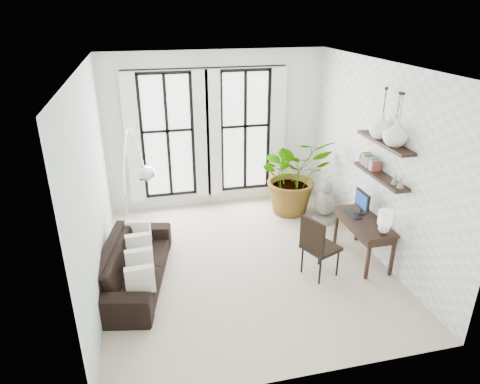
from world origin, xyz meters
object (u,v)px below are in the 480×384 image
object	(u,v)px
desk	(366,224)
arc_lamp	(131,156)
desk_chair	(317,244)
buddha	(325,205)
plant	(294,175)
sofa	(134,264)

from	to	relation	value
desk	arc_lamp	xyz separation A→B (m)	(-3.65, 1.06, 1.09)
desk_chair	buddha	xyz separation A→B (m)	(0.91, 1.74, -0.24)
plant	arc_lamp	bearing A→B (deg)	-162.05
plant	arc_lamp	size ratio (longest dim) A/B	0.70
sofa	arc_lamp	distance (m)	1.68
desk	desk_chair	size ratio (longest dim) A/B	1.20
desk_chair	buddha	size ratio (longest dim) A/B	1.24
plant	buddha	distance (m)	0.88
sofa	buddha	bearing A→B (deg)	-59.62
sofa	arc_lamp	size ratio (longest dim) A/B	0.98
desk_chair	desk	bearing A→B (deg)	-7.93
desk	plant	bearing A→B (deg)	104.11
plant	desk_chair	distance (m)	2.37
arc_lamp	buddha	xyz separation A→B (m)	(3.60, 0.43, -1.43)
desk_chair	arc_lamp	size ratio (longest dim) A/B	0.45
sofa	plant	size ratio (longest dim) A/B	1.38
desk_chair	buddha	distance (m)	1.98
desk	sofa	bearing A→B (deg)	176.39
arc_lamp	buddha	size ratio (longest dim) A/B	2.75
sofa	plant	bearing A→B (deg)	-48.72
plant	arc_lamp	xyz separation A→B (m)	(-3.13, -1.01, 0.98)
sofa	desk_chair	distance (m)	2.85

